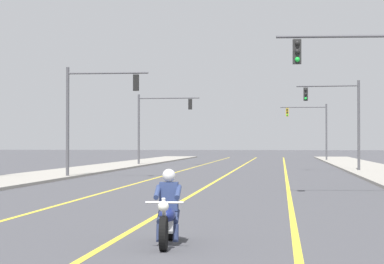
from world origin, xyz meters
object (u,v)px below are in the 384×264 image
Objects in this scene: traffic_signal_mid_right at (341,112)px; traffic_signal_mid_left at (156,118)px; traffic_signal_near_right at (375,84)px; traffic_signal_near_left at (91,105)px; motorcycle_with_rider at (168,215)px; traffic_signal_far_right at (313,123)px.

traffic_signal_mid_right is 19.28m from traffic_signal_mid_left.
traffic_signal_near_right and traffic_signal_near_left have the same top height.
traffic_signal_near_right is at bearing -91.50° from traffic_signal_mid_right.
traffic_signal_far_right reaches higher than motorcycle_with_rider.
traffic_signal_near_left and traffic_signal_mid_right have the same top height.
traffic_signal_near_right and traffic_signal_far_right have the same top height.
traffic_signal_near_right and traffic_signal_mid_right have the same top height.
traffic_signal_near_left is at bearing -108.78° from traffic_signal_far_right.
traffic_signal_mid_right is 1.00× the size of traffic_signal_far_right.
traffic_signal_mid_left is 22.75m from traffic_signal_far_right.
traffic_signal_near_left is (-13.93, 12.80, -0.03)m from traffic_signal_near_right.
traffic_signal_mid_right and traffic_signal_far_right have the same top height.
motorcycle_with_rider is 0.35× the size of traffic_signal_near_right.
traffic_signal_mid_right is at bearing 88.50° from traffic_signal_near_right.
traffic_signal_mid_left is at bearing 111.45° from traffic_signal_near_right.
traffic_signal_mid_left and traffic_signal_far_right have the same top height.
traffic_signal_near_right reaches higher than motorcycle_with_rider.
traffic_signal_near_left and traffic_signal_far_right have the same top height.
motorcycle_with_rider is at bearing -72.25° from traffic_signal_near_left.
traffic_signal_near_left is at bearing -143.37° from traffic_signal_mid_right.
motorcycle_with_rider is at bearing -112.70° from traffic_signal_near_right.
traffic_signal_mid_right is (6.19, 36.92, 3.47)m from motorcycle_with_rider.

